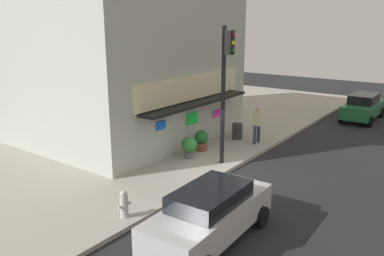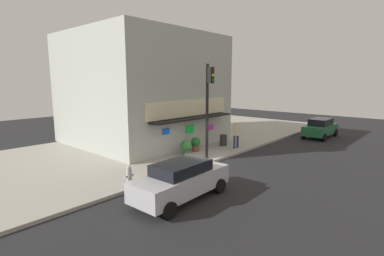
% 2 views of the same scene
% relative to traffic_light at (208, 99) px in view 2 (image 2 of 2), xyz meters
% --- Properties ---
extents(ground_plane, '(61.55, 61.55, 0.00)m').
position_rel_traffic_light_xyz_m(ground_plane, '(-0.74, -0.60, -3.82)').
color(ground_plane, '#232326').
extents(sidewalk, '(41.04, 12.53, 0.15)m').
position_rel_traffic_light_xyz_m(sidewalk, '(-0.74, 5.66, -3.74)').
color(sidewalk, '#A39E93').
rests_on(sidewalk, ground_plane).
extents(corner_building, '(10.18, 10.70, 8.21)m').
position_rel_traffic_light_xyz_m(corner_building, '(0.99, 7.38, 0.44)').
color(corner_building, '#ADB2A8').
rests_on(corner_building, sidewalk).
extents(traffic_light, '(0.32, 0.58, 5.77)m').
position_rel_traffic_light_xyz_m(traffic_light, '(0.00, 0.00, 0.00)').
color(traffic_light, black).
rests_on(traffic_light, sidewalk).
extents(fire_hydrant, '(0.50, 0.26, 0.89)m').
position_rel_traffic_light_xyz_m(fire_hydrant, '(-5.99, -0.08, -3.23)').
color(fire_hydrant, '#B2B2B7').
rests_on(fire_hydrant, sidewalk).
extents(trash_can, '(0.54, 0.54, 0.81)m').
position_rel_traffic_light_xyz_m(trash_can, '(3.54, 1.37, -3.26)').
color(trash_can, '#2D2D2D').
rests_on(trash_can, sidewalk).
extents(pedestrian, '(0.58, 0.57, 1.86)m').
position_rel_traffic_light_xyz_m(pedestrian, '(3.46, 0.21, -2.64)').
color(pedestrian, navy).
rests_on(pedestrian, sidewalk).
extents(potted_plant_by_doorway, '(0.65, 0.65, 0.98)m').
position_rel_traffic_light_xyz_m(potted_plant_by_doorway, '(0.87, 1.77, -3.13)').
color(potted_plant_by_doorway, brown).
rests_on(potted_plant_by_doorway, sidewalk).
extents(potted_plant_by_window, '(0.72, 0.72, 0.97)m').
position_rel_traffic_light_xyz_m(potted_plant_by_window, '(-0.33, 1.59, -3.11)').
color(potted_plant_by_window, '#59595B').
rests_on(potted_plant_by_window, sidewalk).
extents(parked_car_silver, '(4.58, 2.04, 1.61)m').
position_rel_traffic_light_xyz_m(parked_car_silver, '(-5.35, -2.85, -2.98)').
color(parked_car_silver, '#B7B7BC').
rests_on(parked_car_silver, ground_plane).
extents(parked_car_green, '(4.37, 1.95, 1.66)m').
position_rel_traffic_light_xyz_m(parked_car_green, '(12.39, -2.68, -2.97)').
color(parked_car_green, '#1E6038').
rests_on(parked_car_green, ground_plane).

